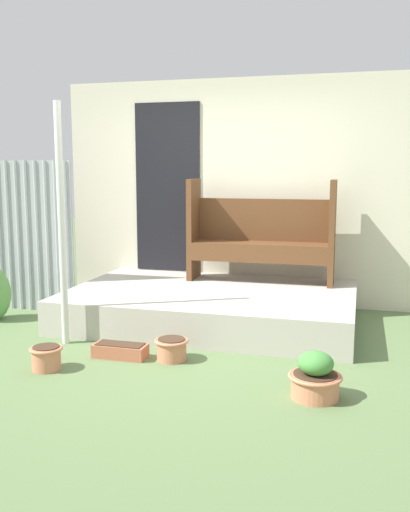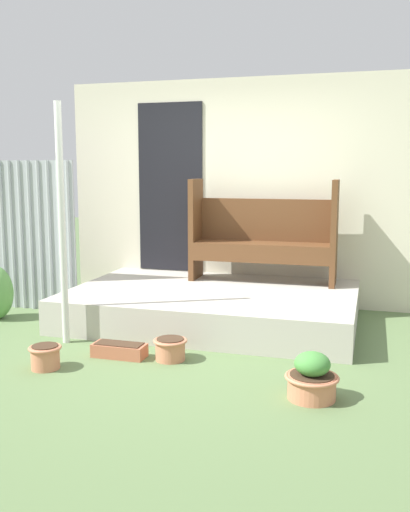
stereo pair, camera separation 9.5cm
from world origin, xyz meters
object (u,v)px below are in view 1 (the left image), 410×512
Objects in this scene: support_post at (62,226)px; bench at (261,232)px; flower_pot_right at (315,378)px; planter_box_rect at (120,351)px; flower_pot_middle at (172,348)px; flower_pot_left at (46,357)px.

support_post is 1.35× the size of bench.
flower_pot_right is (2.29, -0.67, -0.93)m from support_post.
planter_box_rect is at bearing -20.30° from support_post.
flower_pot_middle is 0.45m from planter_box_rect.
flower_pot_right is at bearing -72.02° from bench.
flower_pot_right reaches higher than flower_pot_left.
flower_pot_middle reaches higher than planter_box_rect.
bench reaches higher than flower_pot_right.
bench is 2.59m from flower_pot_right.
flower_pot_left is at bearing -135.85° from planter_box_rect.
support_post reaches higher than flower_pot_middle.
flower_pot_right is at bearing -16.36° from support_post.
flower_pot_left is 2.10m from flower_pot_right.
flower_pot_left is at bearing 179.80° from flower_pot_right.
bench is at bearing 65.82° from planter_box_rect.
flower_pot_middle is (-0.42, -1.86, -0.78)m from bench.
support_post is 5.74× the size of flower_pot_right.
flower_pot_left is 0.92× the size of flower_pot_middle.
flower_pot_left reaches higher than flower_pot_middle.
flower_pot_right reaches higher than flower_pot_middle.
planter_box_rect is (-0.86, -1.91, -0.82)m from bench.
support_post is 2.26m from bench.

